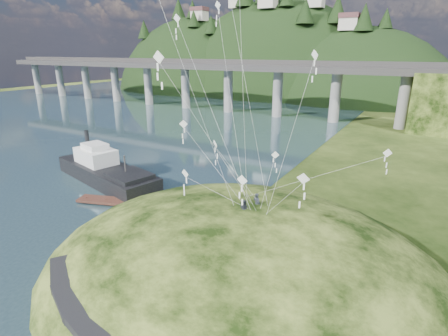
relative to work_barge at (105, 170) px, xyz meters
The scene contains 10 objects.
ground 20.70m from the work_barge, 30.45° to the right, with size 320.00×320.00×0.00m, color black.
water 57.65m from the work_barge, 160.17° to the left, with size 240.00×240.00×0.00m, color #2D4853.
grass_hill 27.32m from the work_barge, 18.15° to the right, with size 36.00×32.00×13.00m.
footpath 32.34m from the work_barge, 38.66° to the right, with size 22.29×5.84×0.83m.
bridge 60.77m from the work_barge, 98.28° to the left, with size 160.00×11.00×15.00m.
far_ridge 115.02m from the work_barge, 103.00° to the left, with size 153.00×70.00×94.50m.
work_barge is the anchor object (origin of this frame).
wooden_dock 9.49m from the work_barge, 27.66° to the right, with size 12.17×5.66×0.87m.
kite_flyers 26.95m from the work_barge, 14.71° to the right, with size 1.21×2.11×1.93m.
kite_swarm 27.82m from the work_barge, 16.78° to the right, with size 20.38×14.21×21.06m.
Camera 1 is at (19.67, -20.79, 17.45)m, focal length 28.00 mm.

